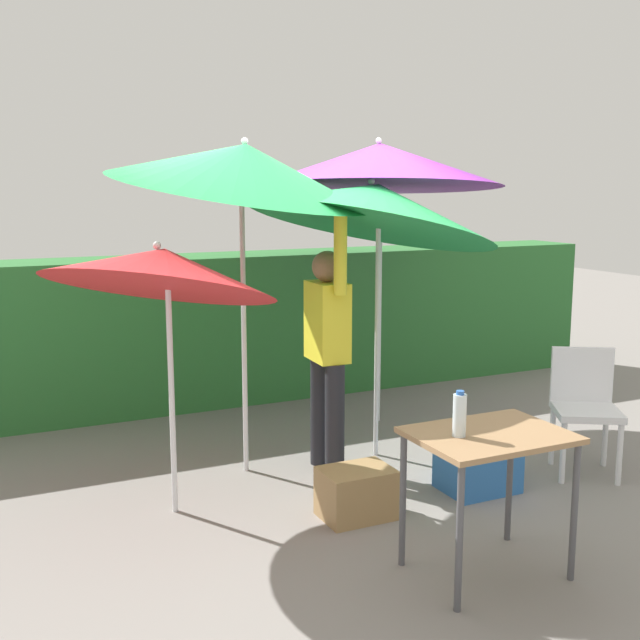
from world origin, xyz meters
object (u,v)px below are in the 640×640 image
object	(u,v)px
cooler_box	(478,457)
crate_cardboard	(357,493)
bottle_water	(460,415)
umbrella_rainbow	(375,206)
umbrella_yellow	(380,165)
umbrella_orange	(243,168)
folding_table	(489,450)
umbrella_navy	(163,269)
person_vendor	(327,344)
chair_plastic	(585,403)

from	to	relation	value
cooler_box	crate_cardboard	bearing A→B (deg)	-177.73
bottle_water	crate_cardboard	bearing A→B (deg)	97.02
umbrella_rainbow	umbrella_yellow	bearing A→B (deg)	58.28
umbrella_orange	folding_table	world-z (taller)	umbrella_orange
umbrella_yellow	cooler_box	world-z (taller)	umbrella_yellow
umbrella_yellow	umbrella_navy	xyz separation A→B (m)	(-2.14, -1.13, -0.67)
person_vendor	cooler_box	xyz separation A→B (m)	(0.76, -0.78, -0.70)
umbrella_yellow	umbrella_navy	bearing A→B (deg)	-152.23
chair_plastic	crate_cardboard	xyz separation A→B (m)	(-1.86, -0.01, -0.35)
umbrella_yellow	cooler_box	bearing A→B (deg)	-95.51
folding_table	umbrella_orange	bearing A→B (deg)	107.16
person_vendor	cooler_box	size ratio (longest dim) A/B	3.89
umbrella_rainbow	chair_plastic	bearing A→B (deg)	-39.08
umbrella_rainbow	person_vendor	world-z (taller)	umbrella_rainbow
umbrella_rainbow	crate_cardboard	distance (m)	2.11
umbrella_orange	chair_plastic	distance (m)	2.94
umbrella_navy	umbrella_yellow	bearing A→B (deg)	27.77
umbrella_yellow	chair_plastic	size ratio (longest dim) A/B	2.80
umbrella_yellow	umbrella_navy	world-z (taller)	umbrella_yellow
umbrella_yellow	person_vendor	bearing A→B (deg)	-135.68
umbrella_navy	folding_table	xyz separation A→B (m)	(1.32, -1.51, -0.87)
person_vendor	bottle_water	distance (m)	1.72
chair_plastic	crate_cardboard	distance (m)	1.89
umbrella_orange	person_vendor	distance (m)	1.36
crate_cardboard	folding_table	distance (m)	1.10
umbrella_yellow	umbrella_orange	bearing A→B (deg)	-155.99
umbrella_rainbow	cooler_box	xyz separation A→B (m)	(0.29, -0.95, -1.67)
umbrella_orange	bottle_water	world-z (taller)	umbrella_orange
umbrella_yellow	folding_table	xyz separation A→B (m)	(-0.82, -2.64, -1.54)
umbrella_yellow	person_vendor	distance (m)	1.82
umbrella_navy	folding_table	distance (m)	2.18
chair_plastic	crate_cardboard	bearing A→B (deg)	-179.66
crate_cardboard	cooler_box	bearing A→B (deg)	2.27
umbrella_navy	bottle_water	bearing A→B (deg)	-52.66
umbrella_yellow	crate_cardboard	bearing A→B (deg)	-122.93
umbrella_orange	cooler_box	size ratio (longest dim) A/B	5.28
crate_cardboard	folding_table	xyz separation A→B (m)	(0.29, -0.92, 0.53)
chair_plastic	bottle_water	bearing A→B (deg)	-152.46
umbrella_rainbow	cooler_box	bearing A→B (deg)	-72.74
umbrella_yellow	crate_cardboard	world-z (taller)	umbrella_yellow
crate_cardboard	chair_plastic	bearing A→B (deg)	0.34
chair_plastic	bottle_water	size ratio (longest dim) A/B	3.71
folding_table	crate_cardboard	bearing A→B (deg)	107.61
crate_cardboard	folding_table	size ratio (longest dim) A/B	0.55
folding_table	bottle_water	world-z (taller)	bottle_water
person_vendor	folding_table	xyz separation A→B (m)	(0.10, -1.74, -0.25)
umbrella_orange	umbrella_navy	xyz separation A→B (m)	(-0.70, -0.49, -0.62)
umbrella_yellow	chair_plastic	bearing A→B (deg)	-66.57
umbrella_rainbow	umbrella_navy	bearing A→B (deg)	-166.97
umbrella_navy	folding_table	world-z (taller)	umbrella_navy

